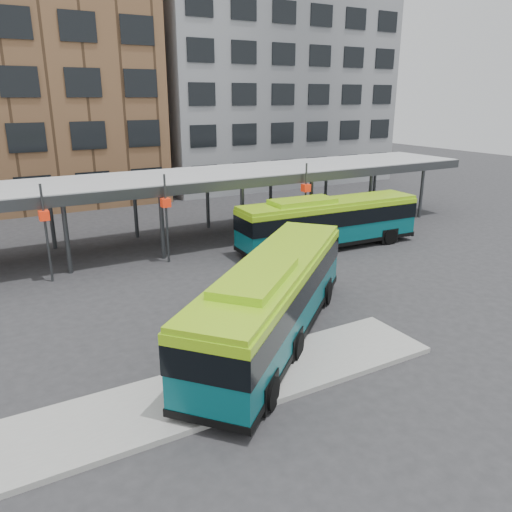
# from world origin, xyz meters

# --- Properties ---
(ground) EXTENTS (120.00, 120.00, 0.00)m
(ground) POSITION_xyz_m (0.00, 0.00, 0.00)
(ground) COLOR #28282B
(ground) RESTS_ON ground
(boarding_island) EXTENTS (14.00, 3.00, 0.18)m
(boarding_island) POSITION_xyz_m (-5.50, -3.00, 0.09)
(boarding_island) COLOR gray
(boarding_island) RESTS_ON ground
(canopy) EXTENTS (40.00, 6.53, 4.80)m
(canopy) POSITION_xyz_m (-0.06, 12.87, 3.91)
(canopy) COLOR #999B9E
(canopy) RESTS_ON ground
(building_grey) EXTENTS (24.00, 14.00, 20.00)m
(building_grey) POSITION_xyz_m (16.00, 32.00, 10.00)
(building_grey) COLOR slate
(building_grey) RESTS_ON ground
(bus_front) EXTENTS (10.67, 9.79, 3.30)m
(bus_front) POSITION_xyz_m (-2.83, -0.90, 1.72)
(bus_front) COLOR #074F56
(bus_front) RESTS_ON ground
(bus_rear) EXTENTS (11.40, 2.96, 3.12)m
(bus_rear) POSITION_xyz_m (6.20, 7.61, 1.62)
(bus_rear) COLOR #074F56
(bus_rear) RESTS_ON ground
(pedestrian) EXTENTS (0.50, 0.71, 1.84)m
(pedestrian) POSITION_xyz_m (-7.16, -4.21, 1.12)
(pedestrian) COLOR black
(pedestrian) RESTS_ON boarding_island
(bike_rack) EXTENTS (5.63, 1.43, 1.00)m
(bike_rack) POSITION_xyz_m (12.59, 11.96, 0.47)
(bike_rack) COLOR slate
(bike_rack) RESTS_ON ground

